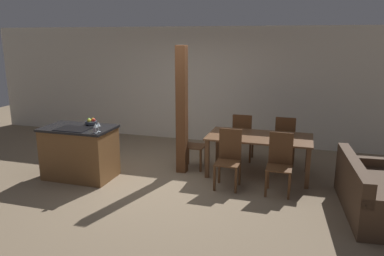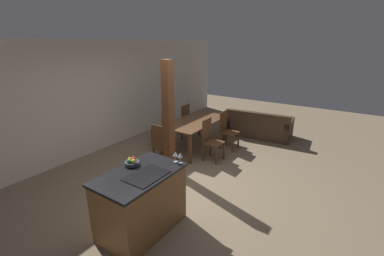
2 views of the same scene
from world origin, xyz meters
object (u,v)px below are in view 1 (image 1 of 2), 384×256
at_px(dining_chair_head_end, 190,142).
at_px(couch, 375,195).
at_px(fruit_bowl, 91,122).
at_px(dining_chair_near_left, 229,158).
at_px(dining_chair_far_left, 243,137).
at_px(kitchen_island, 80,152).
at_px(dining_chair_near_right, 280,163).
at_px(wine_glass_middle, 98,125).
at_px(timber_post, 182,111).
at_px(dining_chair_far_right, 285,140).
at_px(wine_glass_near, 96,126).
at_px(dining_table, 259,141).

relative_size(dining_chair_head_end, couch, 0.52).
relative_size(fruit_bowl, dining_chair_near_left, 0.22).
xyz_separation_m(dining_chair_far_left, dining_chair_head_end, (-0.89, -0.70, 0.00)).
bearing_deg(dining_chair_near_left, kitchen_island, -172.27).
relative_size(dining_chair_near_right, couch, 0.52).
relative_size(dining_chair_near_left, dining_chair_head_end, 1.00).
bearing_deg(dining_chair_head_end, dining_chair_far_left, -51.71).
xyz_separation_m(fruit_bowl, dining_chair_head_end, (1.62, 0.81, -0.48)).
height_order(wine_glass_middle, timber_post, timber_post).
xyz_separation_m(kitchen_island, dining_chair_far_right, (3.45, 1.76, 0.03)).
relative_size(wine_glass_middle, dining_chair_near_left, 0.17).
bearing_deg(dining_chair_far_right, wine_glass_near, 35.38).
height_order(dining_chair_far_left, dining_chair_head_end, same).
bearing_deg(wine_glass_middle, dining_chair_head_end, 47.05).
relative_size(kitchen_island, dining_chair_near_right, 1.27).
relative_size(dining_chair_near_right, timber_post, 0.42).
xyz_separation_m(dining_chair_near_right, timber_post, (-1.80, 0.44, 0.66)).
xyz_separation_m(fruit_bowl, dining_chair_near_right, (3.34, 0.11, -0.48)).
relative_size(dining_chair_far_left, timber_post, 0.42).
bearing_deg(wine_glass_near, dining_chair_head_end, 48.93).
height_order(dining_chair_near_left, timber_post, timber_post).
xyz_separation_m(fruit_bowl, timber_post, (1.54, 0.55, 0.18)).
bearing_deg(dining_chair_far_left, fruit_bowl, 31.05).
distance_m(kitchen_island, dining_chair_far_left, 3.16).
xyz_separation_m(dining_chair_far_left, timber_post, (-0.97, -0.96, 0.66)).
distance_m(wine_glass_middle, dining_chair_near_left, 2.23).
height_order(kitchen_island, wine_glass_near, wine_glass_near).
bearing_deg(dining_table, wine_glass_near, -151.31).
bearing_deg(couch, dining_chair_near_right, 69.74).
height_order(kitchen_island, timber_post, timber_post).
relative_size(wine_glass_middle, dining_chair_near_right, 0.17).
bearing_deg(wine_glass_near, fruit_bowl, 127.60).
height_order(wine_glass_middle, dining_table, wine_glass_middle).
bearing_deg(dining_table, fruit_bowl, -164.56).
bearing_deg(kitchen_island, dining_chair_head_end, 31.44).
bearing_deg(dining_table, dining_chair_head_end, 180.00).
distance_m(kitchen_island, dining_chair_near_right, 3.47).
xyz_separation_m(fruit_bowl, couch, (4.71, -0.27, -0.71)).
xyz_separation_m(wine_glass_near, dining_chair_far_right, (2.91, 2.07, -0.56)).
xyz_separation_m(wine_glass_middle, dining_chair_far_left, (2.08, 1.98, -0.56)).
bearing_deg(couch, fruit_bowl, 81.71).
bearing_deg(wine_glass_middle, fruit_bowl, 132.39).
distance_m(dining_chair_near_left, timber_post, 1.25).
height_order(fruit_bowl, timber_post, timber_post).
relative_size(wine_glass_near, dining_chair_near_right, 0.17).
distance_m(dining_table, dining_chair_head_end, 1.31).
bearing_deg(dining_chair_near_right, timber_post, 166.17).
xyz_separation_m(dining_chair_far_right, couch, (1.37, -1.78, -0.23)).
bearing_deg(dining_chair_head_end, dining_chair_far_right, -67.81).
height_order(wine_glass_middle, couch, wine_glass_middle).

